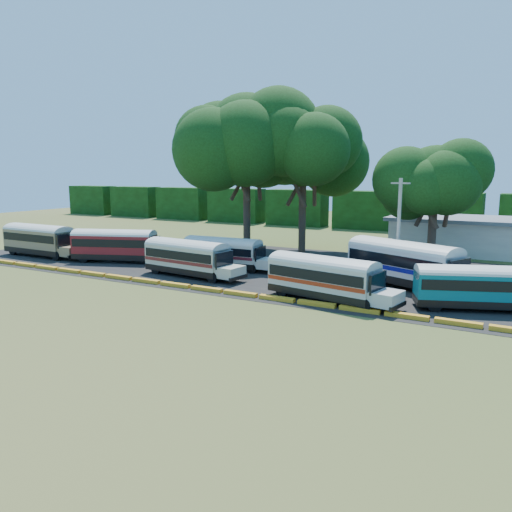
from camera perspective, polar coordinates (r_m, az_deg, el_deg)
The scene contains 16 objects.
ground at distance 38.45m, azimuth -8.35°, elevation -4.04°, with size 160.00×160.00×0.00m, color #33501A.
asphalt_strip at distance 47.87m, azimuth 1.28°, elevation -1.22°, with size 64.00×24.00×0.02m, color black.
curb at distance 39.20m, azimuth -7.48°, elevation -3.53°, with size 53.70×0.45×0.30m.
terminal_building at distance 60.32m, azimuth 24.11°, elevation 2.14°, with size 19.00×9.00×4.00m.
treeline_backdrop at distance 81.19m, azimuth 12.49°, elevation 5.15°, with size 130.00×4.00×6.00m.
bus_beige at distance 58.38m, azimuth -23.45°, elevation 1.89°, with size 10.46×2.79×3.42m.
bus_red at distance 52.06m, azimuth -15.63°, elevation 1.41°, with size 10.29×5.75×3.31m.
bus_cream_west at distance 43.64m, azimuth -7.73°, elevation 0.02°, with size 9.88×3.42×3.18m.
bus_cream_east at distance 46.69m, azimuth -3.62°, elevation 0.56°, with size 9.12×2.70×2.96m.
bus_white_red at distance 35.35m, azimuth 7.92°, elevation -2.24°, with size 9.96×4.08×3.19m.
bus_white_blue at distance 40.73m, azimuth 16.72°, elevation -0.60°, with size 11.28×7.13×3.67m.
bus_teal at distance 35.78m, azimuth 23.97°, elevation -3.00°, with size 9.24×5.26×2.97m.
tree_west at distance 55.77m, azimuth -1.08°, elevation 13.59°, with size 12.24×12.24×17.41m.
tree_center at distance 55.90m, azimuth 5.43°, elevation 12.16°, with size 11.47×11.47×15.78m.
tree_east at distance 50.53m, azimuth 19.80°, elevation 8.41°, with size 8.16×8.16×11.49m.
utility_pole at distance 43.72m, azimuth 15.98°, elevation 3.14°, with size 1.60×0.30×8.49m.
Camera 1 is at (22.65, -29.74, 9.01)m, focal length 35.00 mm.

